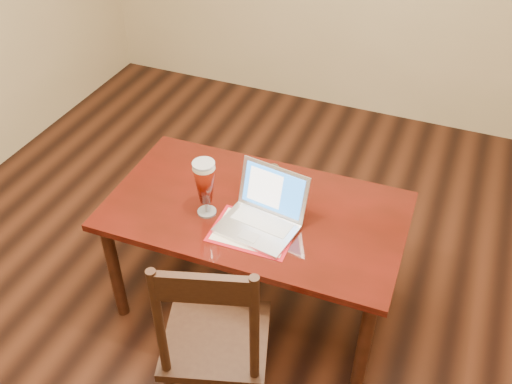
% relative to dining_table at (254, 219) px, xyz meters
% --- Properties ---
extents(ground, '(5.00, 5.00, 0.00)m').
position_rel_dining_table_xyz_m(ground, '(-0.04, -0.16, -0.63)').
color(ground, black).
rests_on(ground, ground).
extents(room_shell, '(4.51, 5.01, 2.71)m').
position_rel_dining_table_xyz_m(room_shell, '(-0.04, -0.16, 1.13)').
color(room_shell, tan).
rests_on(room_shell, ground).
extents(dining_table, '(1.51, 0.87, 1.01)m').
position_rel_dining_table_xyz_m(dining_table, '(0.00, 0.00, 0.00)').
color(dining_table, '#480E09').
rests_on(dining_table, ground).
extents(dining_chair, '(0.57, 0.55, 1.08)m').
position_rel_dining_table_xyz_m(dining_chair, '(0.09, -0.67, -0.13)').
color(dining_chair, black).
rests_on(dining_chair, ground).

